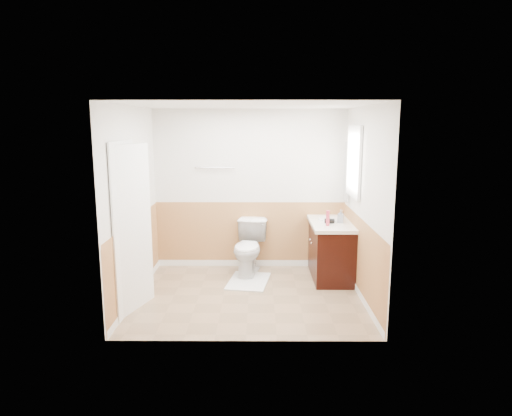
{
  "coord_description": "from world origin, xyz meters",
  "views": [
    {
      "loc": [
        0.13,
        -5.78,
        2.28
      ],
      "look_at": [
        0.1,
        0.25,
        1.15
      ],
      "focal_mm": 31.84,
      "sensor_mm": 36.0,
      "label": 1
    }
  ],
  "objects_px": {
    "vanity_cabinet": "(331,251)",
    "soap_dispenser": "(341,216)",
    "bath_mat": "(248,281)",
    "lotion_bottle": "(328,218)",
    "toilet": "(249,248)"
  },
  "relations": [
    {
      "from": "soap_dispenser",
      "to": "lotion_bottle",
      "type": "bearing_deg",
      "value": -135.75
    },
    {
      "from": "toilet",
      "to": "bath_mat",
      "type": "bearing_deg",
      "value": -80.77
    },
    {
      "from": "toilet",
      "to": "lotion_bottle",
      "type": "height_order",
      "value": "lotion_bottle"
    },
    {
      "from": "vanity_cabinet",
      "to": "lotion_bottle",
      "type": "bearing_deg",
      "value": -110.67
    },
    {
      "from": "bath_mat",
      "to": "soap_dispenser",
      "type": "bearing_deg",
      "value": 7.48
    },
    {
      "from": "bath_mat",
      "to": "vanity_cabinet",
      "type": "xyz_separation_m",
      "value": [
        1.22,
        0.23,
        0.39
      ]
    },
    {
      "from": "lotion_bottle",
      "to": "soap_dispenser",
      "type": "height_order",
      "value": "lotion_bottle"
    },
    {
      "from": "bath_mat",
      "to": "lotion_bottle",
      "type": "distance_m",
      "value": 1.47
    },
    {
      "from": "vanity_cabinet",
      "to": "soap_dispenser",
      "type": "relative_size",
      "value": 5.79
    },
    {
      "from": "soap_dispenser",
      "to": "vanity_cabinet",
      "type": "bearing_deg",
      "value": 157.06
    },
    {
      "from": "vanity_cabinet",
      "to": "soap_dispenser",
      "type": "xyz_separation_m",
      "value": [
        0.12,
        -0.05,
        0.55
      ]
    },
    {
      "from": "vanity_cabinet",
      "to": "lotion_bottle",
      "type": "distance_m",
      "value": 0.63
    },
    {
      "from": "lotion_bottle",
      "to": "vanity_cabinet",
      "type": "bearing_deg",
      "value": 69.33
    },
    {
      "from": "vanity_cabinet",
      "to": "soap_dispenser",
      "type": "height_order",
      "value": "soap_dispenser"
    },
    {
      "from": "lotion_bottle",
      "to": "soap_dispenser",
      "type": "relative_size",
      "value": 1.16
    }
  ]
}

